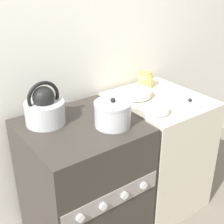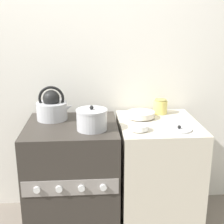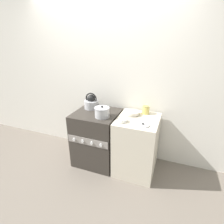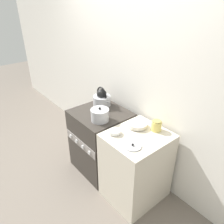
% 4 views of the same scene
% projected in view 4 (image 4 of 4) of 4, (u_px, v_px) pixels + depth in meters
% --- Properties ---
extents(ground_plane, '(12.00, 12.00, 0.00)m').
position_uv_depth(ground_plane, '(83.00, 175.00, 2.93)').
color(ground_plane, '#70665B').
extents(wall_back, '(7.00, 0.06, 2.50)m').
position_uv_depth(wall_back, '(125.00, 75.00, 2.73)').
color(wall_back, silver).
rests_on(wall_back, ground_plane).
extents(stove, '(0.66, 0.65, 0.86)m').
position_uv_depth(stove, '(101.00, 141.00, 2.90)').
color(stove, '#332D28').
rests_on(stove, ground_plane).
extents(counter, '(0.58, 0.65, 0.86)m').
position_uv_depth(counter, '(136.00, 166.00, 2.48)').
color(counter, beige).
rests_on(counter, ground_plane).
extents(kettle, '(0.28, 0.23, 0.26)m').
position_uv_depth(kettle, '(102.00, 99.00, 2.83)').
color(kettle, '#B2B2B7').
rests_on(kettle, stove).
extents(cooking_pot, '(0.21, 0.21, 0.17)m').
position_uv_depth(cooking_pot, '(100.00, 115.00, 2.50)').
color(cooking_pot, '#B2B2B7').
rests_on(cooking_pot, stove).
extents(enamel_bowl, '(0.21, 0.21, 0.05)m').
position_uv_depth(enamel_bowl, '(138.00, 125.00, 2.40)').
color(enamel_bowl, beige).
rests_on(enamel_bowl, counter).
extents(small_ceramic_bowl, '(0.12, 0.12, 0.04)m').
position_uv_depth(small_ceramic_bowl, '(115.00, 132.00, 2.28)').
color(small_ceramic_bowl, white).
rests_on(small_ceramic_bowl, counter).
extents(storage_jar, '(0.11, 0.11, 0.12)m').
position_uv_depth(storage_jar, '(156.00, 126.00, 2.32)').
color(storage_jar, '#E0CC66').
rests_on(storage_jar, counter).
extents(loose_pot_lid, '(0.17, 0.17, 0.03)m').
position_uv_depth(loose_pot_lid, '(133.00, 146.00, 2.10)').
color(loose_pot_lid, '#B2B2B7').
rests_on(loose_pot_lid, counter).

